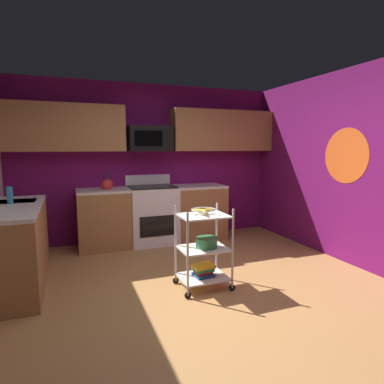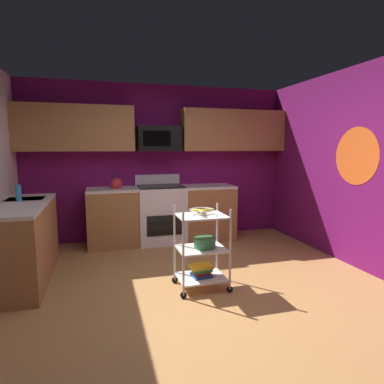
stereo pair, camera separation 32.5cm
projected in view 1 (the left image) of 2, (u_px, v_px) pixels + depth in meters
floor at (204, 297)px, 3.48m from camera, size 4.40×4.80×0.04m
wall_back at (149, 163)px, 5.55m from camera, size 4.52×0.06×2.60m
wall_right at (369, 168)px, 4.08m from camera, size 0.06×4.80×2.60m
wall_flower_decal at (346, 156)px, 4.37m from camera, size 0.00×0.74×0.74m
counter_run at (109, 225)px, 4.66m from camera, size 3.40×2.23×0.92m
oven_range at (152, 214)px, 5.34m from camera, size 0.76×0.65×1.10m
upper_cabinets at (152, 129)px, 5.29m from camera, size 4.40×0.33×0.70m
microwave at (150, 139)px, 5.27m from camera, size 0.70×0.39×0.40m
rolling_cart at (203, 248)px, 3.62m from camera, size 0.59×0.43×0.91m
fruit_bowl at (203, 211)px, 3.56m from camera, size 0.27×0.27×0.07m
mixing_bowl_large at (207, 242)px, 3.62m from camera, size 0.25×0.25×0.11m
book_stack at (203, 270)px, 3.65m from camera, size 0.25×0.21×0.13m
kettle at (107, 184)px, 5.02m from camera, size 0.21×0.18×0.26m
dish_soap_bottle at (10, 195)px, 3.73m from camera, size 0.06×0.06×0.20m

